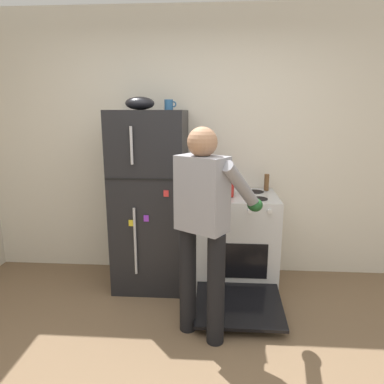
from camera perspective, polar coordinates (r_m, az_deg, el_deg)
name	(u,v)px	position (r m, az deg, el deg)	size (l,w,h in m)	color
kitchen_wall_back	(191,146)	(3.66, -0.12, 7.59)	(6.00, 0.10, 2.70)	silver
refrigerator	(151,200)	(3.42, -6.70, -1.31)	(0.68, 0.72, 1.71)	black
stove_range	(236,242)	(3.48, 7.21, -8.08)	(0.76, 1.23, 0.93)	silver
person_cook	(205,216)	(2.54, 2.15, -3.90)	(0.68, 0.74, 1.60)	black
red_pot	(221,189)	(3.29, 4.72, 0.52)	(0.35, 0.25, 0.13)	red
coffee_mug	(169,105)	(3.34, -3.78, 14.05)	(0.11, 0.08, 0.10)	#2D6093
pepper_mill	(267,182)	(3.56, 12.09, 1.56)	(0.05, 0.05, 0.16)	brown
mixing_bowl	(140,103)	(3.33, -8.52, 14.15)	(0.27, 0.27, 0.12)	black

